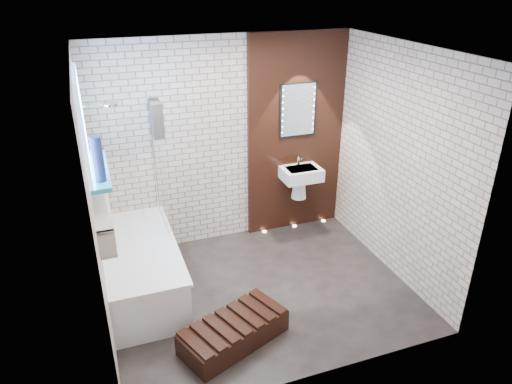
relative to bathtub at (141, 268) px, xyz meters
name	(u,v)px	position (x,y,z in m)	size (l,w,h in m)	color
ground	(261,290)	(1.22, -0.45, -0.29)	(3.20, 3.20, 0.00)	black
room_shell	(261,184)	(1.22, -0.45, 1.01)	(3.24, 3.20, 2.60)	#C0A898
walnut_panel	(296,136)	(2.17, 0.82, 1.01)	(1.30, 0.06, 2.60)	black
clerestory_window	(86,133)	(-0.34, -0.10, 1.61)	(0.18, 1.00, 0.94)	#7FADE0
display_niche	(102,211)	(-0.31, -0.30, 0.91)	(0.14, 1.30, 0.26)	teal
bathtub	(141,268)	(0.00, 0.00, 0.00)	(0.79, 1.74, 0.70)	white
bath_screen	(159,166)	(0.35, 0.44, 0.99)	(0.01, 0.78, 1.40)	white
towel	(156,119)	(0.35, 0.33, 1.56)	(0.11, 0.28, 0.37)	black
shower_head	(110,104)	(-0.08, 0.50, 1.71)	(0.18, 0.18, 0.02)	silver
washbasin	(301,178)	(2.17, 0.62, 0.50)	(0.50, 0.36, 0.58)	white
led_mirror	(298,110)	(2.17, 0.78, 1.36)	(0.50, 0.02, 0.70)	black
walnut_step	(234,332)	(0.71, -1.11, -0.18)	(1.03, 0.46, 0.23)	black
niche_bottles	(103,216)	(-0.31, -0.34, 0.88)	(0.06, 0.69, 0.16)	maroon
sill_vases	(98,159)	(-0.28, -0.41, 1.46)	(0.10, 0.10, 0.41)	#161E3D
floor_uplights	(295,226)	(2.17, 0.75, -0.29)	(0.96, 0.06, 0.01)	#FFD899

